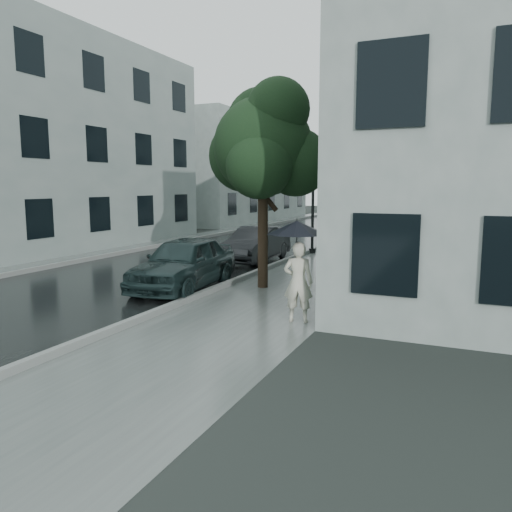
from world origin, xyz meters
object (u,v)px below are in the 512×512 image
at_px(car_near, 184,263).
at_px(pedestrian, 298,282).
at_px(car_far, 256,244).
at_px(lamp_post, 309,189).
at_px(street_tree, 265,146).

bearing_deg(car_near, pedestrian, -31.26).
distance_m(car_near, car_far, 5.34).
bearing_deg(lamp_post, car_near, -100.05).
bearing_deg(car_near, street_tree, 25.76).
xyz_separation_m(pedestrian, car_far, (-4.15, 7.34, -0.20)).
bearing_deg(lamp_post, street_tree, -85.99).
height_order(lamp_post, car_near, lamp_post).
distance_m(pedestrian, lamp_post, 11.07).
height_order(pedestrian, car_far, pedestrian).
relative_size(street_tree, lamp_post, 1.20).
xyz_separation_m(car_near, car_far, (-0.15, 5.34, -0.07)).
xyz_separation_m(street_tree, lamp_post, (-1.01, 7.33, -1.22)).
xyz_separation_m(pedestrian, street_tree, (-2.07, 3.14, 3.07)).
bearing_deg(street_tree, lamp_post, 97.84).
bearing_deg(lamp_post, car_far, -112.67).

